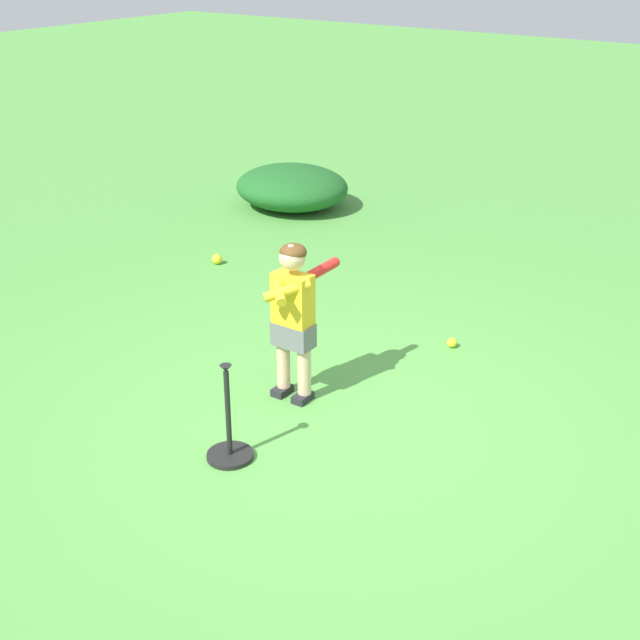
{
  "coord_description": "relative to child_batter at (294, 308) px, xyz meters",
  "views": [
    {
      "loc": [
        2.64,
        -3.91,
        2.9
      ],
      "look_at": [
        -0.45,
        0.43,
        0.45
      ],
      "focal_mm": 48.72,
      "sensor_mm": 36.0,
      "label": 1
    }
  ],
  "objects": [
    {
      "name": "ground_plane",
      "position": [
        0.44,
        -0.13,
        -0.65
      ],
      "size": [
        40.0,
        40.0,
        0.0
      ],
      "primitive_type": "plane",
      "color": "#519942"
    },
    {
      "name": "child_batter",
      "position": [
        0.0,
        0.0,
        0.0
      ],
      "size": [
        0.33,
        0.62,
        1.08
      ],
      "color": "#232328",
      "rests_on": "ground"
    },
    {
      "name": "play_ball_center_lawn",
      "position": [
        0.52,
        1.27,
        -0.61
      ],
      "size": [
        0.08,
        0.08,
        0.08
      ],
      "primitive_type": "sphere",
      "color": "yellow",
      "rests_on": "ground"
    },
    {
      "name": "play_ball_near_batter",
      "position": [
        -2.07,
        1.56,
        -0.6
      ],
      "size": [
        0.1,
        0.1,
        0.1
      ],
      "primitive_type": "sphere",
      "color": "yellow",
      "rests_on": "ground"
    },
    {
      "name": "batting_tee",
      "position": [
        0.13,
        -0.81,
        -0.55
      ],
      "size": [
        0.28,
        0.28,
        0.62
      ],
      "color": "black",
      "rests_on": "ground"
    },
    {
      "name": "shrub_right_background",
      "position": [
        -2.57,
        3.37,
        -0.42
      ],
      "size": [
        1.28,
        1.15,
        0.46
      ],
      "primitive_type": "ellipsoid",
      "color": "#1E5B23",
      "rests_on": "ground"
    }
  ]
}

